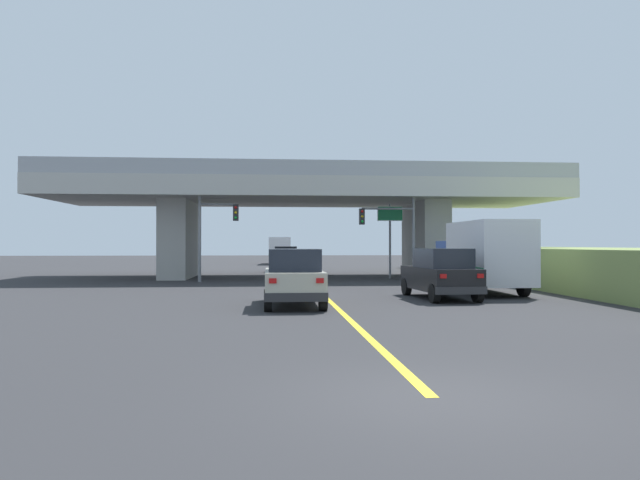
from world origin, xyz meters
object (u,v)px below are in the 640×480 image
(suv_lead, at_px, (294,277))
(semi_truck_distant, at_px, (279,250))
(box_truck, at_px, (483,256))
(traffic_signal_nearside, at_px, (394,227))
(highway_sign, at_px, (390,223))
(sedan_oncoming, at_px, (285,259))
(traffic_signal_farside, at_px, (213,226))
(suv_crossing, at_px, (441,274))

(suv_lead, xyz_separation_m, semi_truck_distant, (0.22, 45.32, 0.54))
(box_truck, relative_size, traffic_signal_nearside, 1.39)
(box_truck, height_order, highway_sign, highway_sign)
(suv_lead, relative_size, sedan_oncoming, 1.02)
(box_truck, distance_m, traffic_signal_farside, 15.85)
(suv_lead, relative_size, suv_crossing, 0.99)
(traffic_signal_farside, xyz_separation_m, highway_sign, (10.96, 2.46, 0.28))
(suv_lead, distance_m, highway_sign, 18.11)
(suv_crossing, bearing_deg, sedan_oncoming, 99.18)
(box_truck, xyz_separation_m, highway_sign, (-1.89, 11.59, 1.86))
(sedan_oncoming, distance_m, semi_truck_distant, 18.59)
(sedan_oncoming, bearing_deg, suv_lead, -90.89)
(suv_crossing, bearing_deg, suv_lead, -162.85)
(suv_crossing, bearing_deg, traffic_signal_nearside, 83.31)
(traffic_signal_nearside, height_order, highway_sign, traffic_signal_nearside)
(box_truck, xyz_separation_m, semi_truck_distant, (-8.50, 40.33, -0.10))
(suv_crossing, relative_size, highway_sign, 1.01)
(semi_truck_distant, bearing_deg, sedan_oncoming, -89.41)
(suv_lead, distance_m, traffic_signal_farside, 14.88)
(highway_sign, height_order, semi_truck_distant, highway_sign)
(semi_truck_distant, bearing_deg, box_truck, -78.09)
(traffic_signal_nearside, bearing_deg, sedan_oncoming, 116.63)
(suv_lead, distance_m, box_truck, 10.07)
(traffic_signal_farside, xyz_separation_m, semi_truck_distant, (4.35, 31.19, -1.69))
(semi_truck_distant, bearing_deg, suv_crossing, -82.39)
(traffic_signal_nearside, distance_m, semi_truck_distant, 31.66)
(suv_lead, height_order, traffic_signal_farside, traffic_signal_farside)
(traffic_signal_farside, relative_size, highway_sign, 1.08)
(box_truck, bearing_deg, highway_sign, 99.27)
(suv_crossing, xyz_separation_m, semi_truck_distant, (-5.75, 43.05, 0.55))
(suv_crossing, distance_m, box_truck, 3.93)
(traffic_signal_nearside, bearing_deg, highway_sign, 84.63)
(suv_lead, xyz_separation_m, traffic_signal_farside, (-4.13, 14.12, 2.23))
(traffic_signal_farside, relative_size, semi_truck_distant, 0.77)
(suv_crossing, height_order, semi_truck_distant, semi_truck_distant)
(traffic_signal_nearside, bearing_deg, traffic_signal_farside, -178.76)
(suv_lead, bearing_deg, sedan_oncoming, 89.11)
(traffic_signal_nearside, xyz_separation_m, highway_sign, (0.21, 2.23, 0.32))
(sedan_oncoming, distance_m, traffic_signal_nearside, 14.03)
(box_truck, distance_m, sedan_oncoming, 23.29)
(suv_crossing, relative_size, traffic_signal_farside, 0.94)
(box_truck, relative_size, highway_sign, 1.49)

